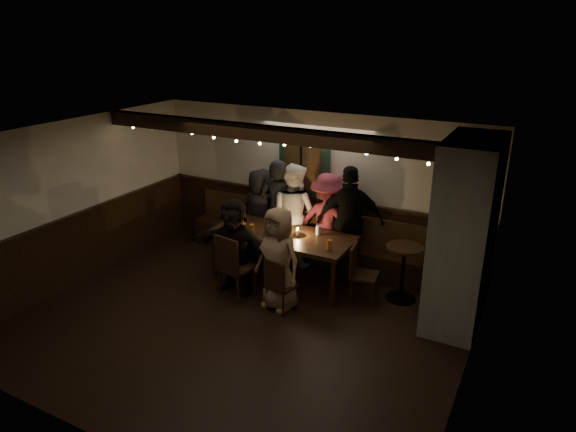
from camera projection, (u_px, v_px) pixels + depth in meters
The scene contains 13 objects.
room at pixel (350, 231), 7.57m from camera, with size 6.02×5.01×2.62m.
dining_table at pixel (282, 238), 8.16m from camera, with size 2.28×0.98×0.99m.
chair_near_left at pixel (232, 263), 7.66m from camera, with size 0.54×0.54×1.03m.
chair_near_right at pixel (278, 283), 7.34m from camera, with size 0.44×0.44×0.82m.
chair_end at pixel (359, 269), 7.68m from camera, with size 0.44×0.44×0.87m.
high_top at pixel (403, 266), 7.65m from camera, with size 0.55×0.55×0.87m.
person_a at pixel (260, 212), 9.13m from camera, with size 0.77×0.50×1.58m, color black.
person_b at pixel (278, 211), 8.83m from camera, with size 0.67×0.44×1.84m, color black.
person_c at pixel (294, 214), 8.79m from camera, with size 0.86×0.67×1.78m, color white.
person_d at pixel (328, 222), 8.58m from camera, with size 1.08×0.62×1.67m, color maroon.
person_e at pixel (350, 221), 8.34m from camera, with size 1.09×0.45×1.86m, color black.
person_f at pixel (235, 246), 7.82m from camera, with size 1.41×0.45×1.52m, color black.
person_g at pixel (279, 259), 7.36m from camera, with size 0.76×0.49×1.55m, color #927157.
Camera 1 is at (3.52, -5.22, 3.92)m, focal length 32.00 mm.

